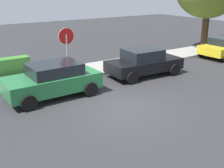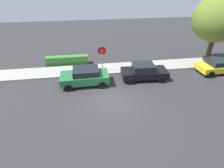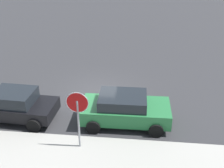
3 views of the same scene
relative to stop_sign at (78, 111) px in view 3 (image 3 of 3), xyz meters
name	(u,v)px [view 3 (image 3 of 3)]	position (x,y,z in m)	size (l,w,h in m)	color
ground_plane	(95,92)	(0.15, -4.85, -1.84)	(60.00, 60.00, 0.00)	#2D2D30
sidewalk_curb	(74,155)	(0.15, 0.49, -1.77)	(32.00, 2.29, 0.14)	#9E9B93
stop_sign	(78,111)	(0.00, 0.00, 0.00)	(0.87, 0.08, 2.64)	gray
parked_car_green	(125,109)	(-1.69, -2.05, -1.07)	(4.06, 2.14, 1.47)	#236B38
parked_car_black	(13,105)	(3.57, -1.89, -1.10)	(4.17, 2.16, 1.46)	black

